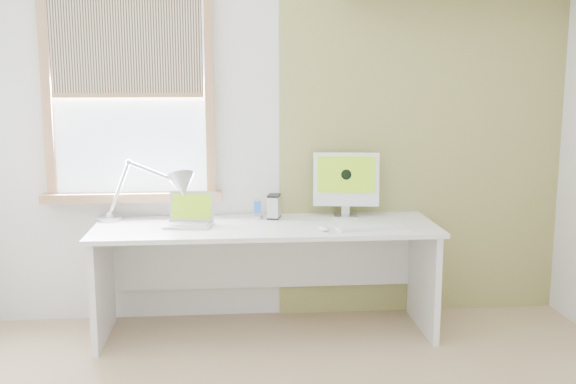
{
  "coord_description": "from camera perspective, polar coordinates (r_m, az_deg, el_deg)",
  "views": [
    {
      "loc": [
        -0.32,
        -2.78,
        1.66
      ],
      "look_at": [
        0.0,
        1.05,
        1.0
      ],
      "focal_mm": 41.3,
      "sensor_mm": 36.0,
      "label": 1
    }
  ],
  "objects": [
    {
      "name": "room",
      "position": [
        2.82,
        1.79,
        2.4
      ],
      "size": [
        4.04,
        3.54,
        2.64
      ],
      "color": "tan",
      "rests_on": "ground"
    },
    {
      "name": "accent_wall",
      "position": [
        4.72,
        11.52,
        5.19
      ],
      "size": [
        2.0,
        0.02,
        2.6
      ],
      "primitive_type": "cube",
      "color": "#948849",
      "rests_on": "room"
    },
    {
      "name": "window",
      "position": [
        4.54,
        -13.53,
        8.03
      ],
      "size": [
        1.2,
        0.14,
        1.42
      ],
      "color": "#976F4B",
      "rests_on": "room"
    },
    {
      "name": "desk",
      "position": [
        4.37,
        -1.94,
        -5.16
      ],
      "size": [
        2.2,
        0.7,
        0.73
      ],
      "color": "white",
      "rests_on": "room"
    },
    {
      "name": "desk_lamp",
      "position": [
        4.39,
        -10.27,
        0.22
      ],
      "size": [
        0.71,
        0.32,
        0.41
      ],
      "color": "#B1B4B6",
      "rests_on": "desk"
    },
    {
      "name": "laptop",
      "position": [
        4.3,
        -8.43,
        -2.15
      ],
      "size": [
        0.33,
        0.28,
        0.21
      ],
      "color": "#B1B4B6",
      "rests_on": "desk"
    },
    {
      "name": "phone_dock",
      "position": [
        4.45,
        -2.64,
        -1.82
      ],
      "size": [
        0.09,
        0.09,
        0.14
      ],
      "color": "#B1B4B6",
      "rests_on": "desk"
    },
    {
      "name": "external_drive",
      "position": [
        4.45,
        -1.22,
        -1.26
      ],
      "size": [
        0.1,
        0.14,
        0.16
      ],
      "color": "#B1B4B6",
      "rests_on": "desk"
    },
    {
      "name": "imac",
      "position": [
        4.51,
        5.02,
        0.97
      ],
      "size": [
        0.45,
        0.17,
        0.44
      ],
      "color": "#B1B4B6",
      "rests_on": "desk"
    },
    {
      "name": "keyboard",
      "position": [
        4.18,
        7.29,
        -3.05
      ],
      "size": [
        0.46,
        0.17,
        0.02
      ],
      "color": "white",
      "rests_on": "desk"
    },
    {
      "name": "mouse",
      "position": [
        4.1,
        3.09,
        -3.14
      ],
      "size": [
        0.09,
        0.12,
        0.03
      ],
      "primitive_type": "ellipsoid",
      "rotation": [
        0.0,
        0.0,
        0.29
      ],
      "color": "white",
      "rests_on": "desk"
    }
  ]
}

